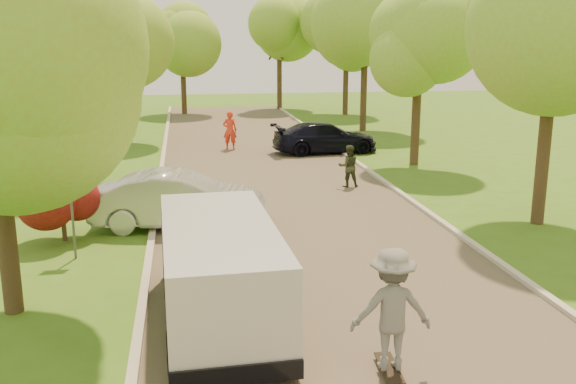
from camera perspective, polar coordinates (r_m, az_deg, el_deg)
ground at (r=12.80m, az=5.70°, el=-10.39°), size 100.00×100.00×0.00m
road at (r=20.21m, az=-0.13°, el=-1.28°), size 8.00×60.00×0.01m
curb_left at (r=19.98m, az=-11.68°, el=-1.59°), size 0.18×60.00×0.12m
curb_right at (r=21.20m, az=10.74°, el=-0.66°), size 0.18×60.00×0.12m
street_sign at (r=15.94m, az=-18.75°, el=-0.30°), size 0.55×0.06×2.17m
red_shrub at (r=17.57m, az=-19.48°, el=-0.68°), size 1.70×1.70×1.95m
tree_l_midb at (r=23.58m, az=-18.71°, el=11.41°), size 4.30×4.20×6.62m
tree_l_far at (r=33.45m, az=-15.37°, el=13.58°), size 4.92×4.80×7.79m
tree_r_mida at (r=19.19m, az=23.27°, el=13.56°), size 5.13×5.00×7.95m
tree_r_midb at (r=27.09m, az=11.99°, el=12.63°), size 4.51×4.40×7.01m
tree_r_far at (r=36.78m, az=7.26°, el=14.47°), size 5.33×5.20×8.34m
tree_bg_a at (r=41.67m, az=-17.60°, el=13.13°), size 5.12×5.00×7.72m
tree_bg_b at (r=44.75m, az=5.53°, el=13.96°), size 5.12×5.00×7.95m
tree_bg_c at (r=45.29m, az=-9.14°, el=13.19°), size 4.92×4.80×7.33m
tree_bg_d at (r=47.85m, az=-0.51°, el=13.72°), size 5.12×5.00×7.72m
minivan at (r=11.94m, az=-6.11°, el=-7.00°), size 2.20×5.19×1.91m
silver_sedan at (r=18.07m, az=-9.61°, el=-0.71°), size 4.95×2.25×1.57m
dark_sedan at (r=29.63m, az=3.31°, el=4.84°), size 4.99×2.40×1.40m
longboard at (r=10.61m, az=8.99°, el=-15.20°), size 0.36×1.02×0.12m
skateboarder at (r=10.17m, az=9.20°, el=-10.26°), size 1.32×0.82×1.96m
person_striped at (r=30.58m, az=-5.19°, el=5.48°), size 0.75×0.58×1.82m
person_olive at (r=22.78m, az=5.39°, el=2.30°), size 0.75×0.59×1.51m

